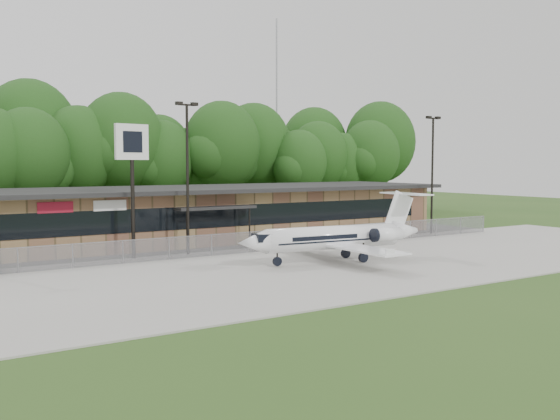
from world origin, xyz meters
TOP-DOWN VIEW (x-y plane):
  - ground at (0.00, 0.00)m, footprint 160.00×160.00m
  - apron at (0.00, 8.00)m, footprint 64.00×18.00m
  - parking_lot at (0.00, 19.50)m, footprint 50.00×9.00m
  - terminal at (-0.00, 23.94)m, footprint 41.00×11.65m
  - fence at (0.00, 15.00)m, footprint 46.00×0.04m
  - treeline at (0.00, 42.00)m, footprint 72.00×12.00m
  - radio_mast at (22.00, 48.00)m, footprint 0.20×0.20m
  - light_pole_mid at (-5.00, 16.50)m, footprint 1.55×0.30m
  - light_pole_right at (18.00, 16.50)m, footprint 1.55×0.30m
  - business_jet at (1.57, 8.54)m, footprint 12.94×11.56m
  - pole_sign at (-8.69, 16.79)m, footprint 2.29×0.61m

SIDE VIEW (x-z plane):
  - ground at x=0.00m, z-range 0.00..0.00m
  - parking_lot at x=0.00m, z-range 0.00..0.06m
  - apron at x=0.00m, z-range 0.00..0.08m
  - fence at x=0.00m, z-range 0.02..1.54m
  - business_jet at x=1.57m, z-range -0.62..3.73m
  - terminal at x=0.00m, z-range 0.03..4.33m
  - light_pole_mid at x=-5.00m, z-range 0.86..11.09m
  - light_pole_right at x=18.00m, z-range 0.86..11.09m
  - pole_sign at x=-8.69m, z-range 2.30..10.99m
  - treeline at x=0.00m, z-range 0.00..15.00m
  - radio_mast at x=22.00m, z-range 0.00..25.00m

